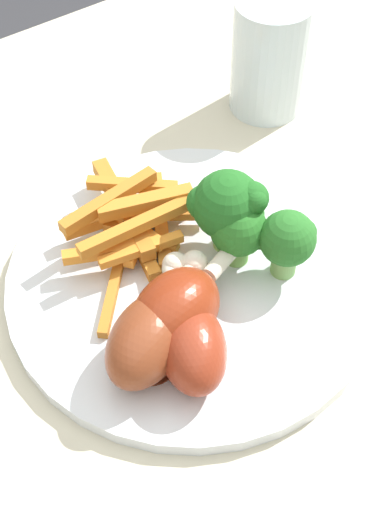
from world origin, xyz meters
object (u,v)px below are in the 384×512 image
(carrot_fries_pile, at_px, (134,219))
(chicken_drumstick_near, at_px, (151,335))
(broccoli_floret_back, at_px, (229,205))
(water_glass, at_px, (270,57))
(broccoli_floret_middle, at_px, (240,229))
(dinner_plate, at_px, (192,278))
(dining_table, at_px, (155,361))
(broccoli_floret_front, at_px, (290,241))
(chicken_drumstick_extra, at_px, (179,308))
(chicken_drumstick_far, at_px, (191,341))

(carrot_fries_pile, xyz_separation_m, chicken_drumstick_near, (-0.05, -0.10, 0.01))
(broccoli_floret_back, height_order, water_glass, water_glass)
(broccoli_floret_middle, xyz_separation_m, water_glass, (0.14, 0.14, 0.01))
(broccoli_floret_back, height_order, chicken_drumstick_near, broccoli_floret_back)
(chicken_drumstick_near, bearing_deg, broccoli_floret_middle, 17.79)
(carrot_fries_pile, bearing_deg, dinner_plate, -77.11)
(dining_table, xyz_separation_m, broccoli_floret_front, (0.08, -0.06, 0.16))
(chicken_drumstick_near, bearing_deg, dinner_plate, 32.95)
(broccoli_floret_front, relative_size, broccoli_floret_back, 0.81)
(broccoli_floret_front, height_order, chicken_drumstick_extra, broccoli_floret_front)
(broccoli_floret_front, bearing_deg, chicken_drumstick_near, -179.08)
(broccoli_floret_front, distance_m, water_glass, 0.21)
(broccoli_floret_middle, xyz_separation_m, broccoli_floret_back, (0.00, 0.02, 0.01))
(broccoli_floret_front, distance_m, broccoli_floret_middle, 0.04)
(chicken_drumstick_extra, bearing_deg, chicken_drumstick_near, -167.87)
(water_glass, bearing_deg, dining_table, -151.29)
(carrot_fries_pile, bearing_deg, broccoli_floret_front, -53.61)
(dining_table, distance_m, carrot_fries_pile, 0.15)
(broccoli_floret_front, relative_size, chicken_drumstick_near, 0.48)
(dining_table, height_order, carrot_fries_pile, carrot_fries_pile)
(dining_table, xyz_separation_m, broccoli_floret_back, (0.06, -0.01, 0.17))
(dinner_plate, xyz_separation_m, chicken_drumstick_near, (-0.06, -0.04, 0.03))
(broccoli_floret_back, bearing_deg, chicken_drumstick_far, -140.89)
(broccoli_floret_middle, bearing_deg, dining_table, 155.53)
(dinner_plate, relative_size, broccoli_floret_back, 3.94)
(broccoli_floret_front, height_order, carrot_fries_pile, broccoli_floret_front)
(dining_table, bearing_deg, chicken_drumstick_extra, -100.15)
(chicken_drumstick_far, bearing_deg, water_glass, 40.53)
(dinner_plate, bearing_deg, dining_table, 143.14)
(chicken_drumstick_extra, bearing_deg, water_glass, 37.76)
(dinner_plate, distance_m, broccoli_floret_front, 0.08)
(broccoli_floret_front, xyz_separation_m, chicken_drumstick_near, (-0.12, -0.00, -0.01))
(broccoli_floret_middle, bearing_deg, chicken_drumstick_far, -148.00)
(carrot_fries_pile, relative_size, chicken_drumstick_extra, 1.05)
(dinner_plate, relative_size, chicken_drumstick_extra, 2.10)
(chicken_drumstick_far, xyz_separation_m, chicken_drumstick_extra, (0.01, 0.02, 0.00))
(broccoli_floret_front, height_order, chicken_drumstick_near, broccoli_floret_front)
(dining_table, xyz_separation_m, water_glass, (0.21, 0.11, 0.17))
(broccoli_floret_front, distance_m, broccoli_floret_back, 0.05)
(broccoli_floret_middle, bearing_deg, broccoli_floret_front, -54.86)
(chicken_drumstick_near, bearing_deg, broccoli_floret_back, 25.41)
(chicken_drumstick_near, distance_m, chicken_drumstick_far, 0.03)
(water_glass, bearing_deg, chicken_drumstick_far, -139.47)
(dinner_plate, bearing_deg, water_glass, 36.32)
(broccoli_floret_middle, bearing_deg, carrot_fries_pile, 126.95)
(carrot_fries_pile, relative_size, water_glass, 1.30)
(broccoli_floret_front, distance_m, chicken_drumstick_far, 0.10)
(broccoli_floret_middle, xyz_separation_m, chicken_drumstick_extra, (-0.07, -0.03, -0.01))
(dinner_plate, distance_m, broccoli_floret_middle, 0.05)
(dining_table, distance_m, chicken_drumstick_extra, 0.16)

